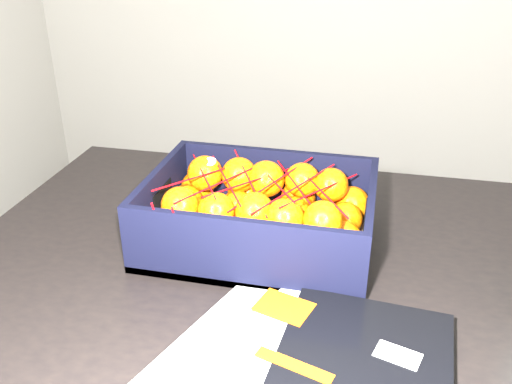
# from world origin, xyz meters

# --- Properties ---
(table) EXTENTS (1.21, 0.81, 0.75)m
(table) POSITION_xyz_m (-0.31, 0.19, 0.65)
(table) COLOR black
(table) RESTS_ON ground
(magazine_stack) EXTENTS (0.39, 0.34, 0.02)m
(magazine_stack) POSITION_xyz_m (-0.30, -0.03, 0.76)
(magazine_stack) COLOR silver
(magazine_stack) RESTS_ON table
(produce_crate) EXTENTS (0.37, 0.28, 0.12)m
(produce_crate) POSITION_xyz_m (-0.42, 0.25, 0.79)
(produce_crate) COLOR olive
(produce_crate) RESTS_ON table
(clementine_heap) EXTENTS (0.35, 0.26, 0.11)m
(clementine_heap) POSITION_xyz_m (-0.42, 0.25, 0.81)
(clementine_heap) COLOR #FF6305
(clementine_heap) RESTS_ON produce_crate
(mesh_net) EXTENTS (0.30, 0.25, 0.09)m
(mesh_net) POSITION_xyz_m (-0.43, 0.24, 0.86)
(mesh_net) COLOR red
(mesh_net) RESTS_ON clementine_heap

